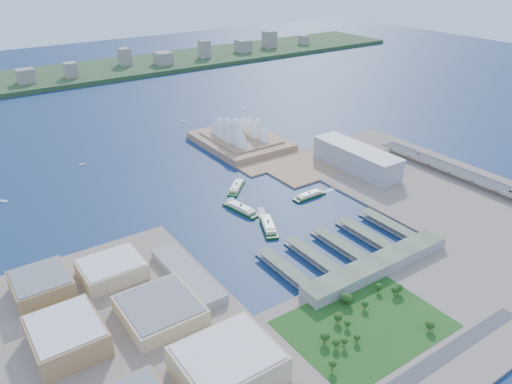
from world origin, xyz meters
TOP-DOWN VIEW (x-y plane):
  - ground at (0.00, 0.00)m, footprint 3000.00×3000.00m
  - west_land at (-250.00, -105.00)m, footprint 220.00×390.00m
  - south_land at (0.00, -210.00)m, footprint 720.00×180.00m
  - east_land at (240.00, -50.00)m, footprint 240.00×500.00m
  - peninsula at (107.50, 260.00)m, footprint 135.00×220.00m
  - far_shore at (0.00, 980.00)m, footprint 2200.00×260.00m
  - opera_house at (105.00, 280.00)m, footprint 134.00×180.00m
  - toaster_building at (195.00, 80.00)m, footprint 45.00×155.00m
  - expressway at (300.00, -60.00)m, footprint 26.00×340.00m
  - west_buildings at (-250.00, -70.00)m, footprint 200.00×280.00m
  - ferry_wharves at (14.00, -75.00)m, footprint 184.00×90.00m
  - terminal_building at (15.00, -135.00)m, footprint 200.00×28.00m
  - park at (-60.00, -190.00)m, footprint 150.00×110.00m
  - far_skyline at (0.00, 960.00)m, footprint 1900.00×140.00m
  - ferry_a at (-31.40, 69.38)m, footprint 25.66×61.45m
  - ferry_b at (0.89, 131.01)m, footprint 50.02×48.25m
  - ferry_c at (-27.37, 12.15)m, footprint 39.72×61.99m
  - ferry_d at (71.93, 48.29)m, footprint 52.67×14.63m
  - boat_a at (-294.25, 283.73)m, footprint 13.56×12.92m
  - boat_b at (-160.45, 352.26)m, footprint 9.67×4.86m
  - boat_c at (226.84, 453.84)m, footprint 7.57×13.47m
  - boat_e at (80.04, 455.64)m, footprint 5.17×11.83m
  - car_b at (296.00, -121.42)m, footprint 1.45×4.16m
  - car_c at (304.00, 46.18)m, footprint 1.82×4.48m

SIDE VIEW (x-z plane):
  - ground at x=0.00m, z-range 0.00..0.00m
  - boat_b at x=-160.45m, z-range 0.00..2.49m
  - boat_e at x=80.04m, z-range 0.00..2.81m
  - boat_a at x=-294.25m, z-range 0.00..2.89m
  - boat_c at x=226.84m, z-range 0.00..2.91m
  - west_land at x=-250.00m, z-range 0.00..3.00m
  - south_land at x=0.00m, z-range 0.00..3.00m
  - east_land at x=240.00m, z-range 0.00..3.00m
  - peninsula at x=107.50m, z-range 0.00..3.00m
  - ferry_wharves at x=14.00m, z-range 0.00..9.30m
  - ferry_d at x=71.93m, z-range 0.00..9.90m
  - ferry_b at x=0.89m, z-range 0.00..10.48m
  - ferry_a at x=-31.40m, z-range 0.00..11.29m
  - ferry_c at x=-27.37m, z-range 0.00..11.55m
  - far_shore at x=0.00m, z-range 0.00..12.00m
  - expressway at x=300.00m, z-range 3.00..14.85m
  - terminal_building at x=15.00m, z-range 3.00..15.00m
  - park at x=-60.00m, z-range 3.00..19.00m
  - car_c at x=304.00m, z-range 14.85..16.15m
  - car_b at x=296.00m, z-range 14.85..16.22m
  - west_buildings at x=-250.00m, z-range 3.00..30.00m
  - toaster_building at x=195.00m, z-range 3.00..38.00m
  - opera_house at x=105.00m, z-range 3.00..61.00m
  - far_skyline at x=0.00m, z-range 12.00..67.00m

